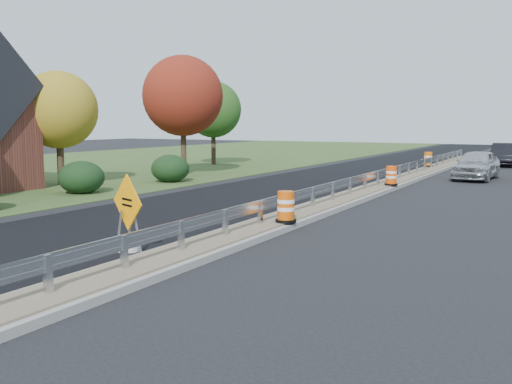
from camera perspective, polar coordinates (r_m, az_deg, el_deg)
The scene contains 16 objects.
ground at distance 20.81m, azimuth 5.68°, elevation -2.08°, with size 140.00×140.00×0.00m, color black.
grass_verge_near at distance 43.29m, azimuth -19.09°, elevation 2.31°, with size 30.00×120.00×0.03m, color #304C20.
milled_overlay at distance 31.64m, azimuth 5.49°, elevation 1.05°, with size 7.20×120.00×0.01m, color black.
median at distance 28.26m, azimuth 12.09°, elevation 0.42°, with size 1.60×55.00×0.23m.
guardrail at distance 29.16m, azimuth 12.69°, elevation 1.82°, with size 0.10×46.15×0.72m.
hedge_mid at distance 27.32m, azimuth -17.07°, elevation 1.42°, with size 2.09×2.09×1.52m, color black.
hedge_north at distance 31.46m, azimuth -8.57°, elevation 2.35°, with size 2.09×2.09×1.52m, color black.
tree_near_yellow at distance 31.13m, azimuth -19.15°, elevation 7.75°, with size 3.96×3.96×5.88m.
tree_near_red at distance 35.80m, azimuth -7.33°, elevation 9.50°, with size 4.95×4.95×7.35m.
tree_near_back at distance 44.06m, azimuth -4.31°, elevation 8.21°, with size 4.29×4.29×6.37m.
caution_sign at distance 14.87m, azimuth -12.65°, elevation -3.90°, with size 1.36×0.60×1.98m.
barrel_median_near at distance 17.44m, azimuth 3.01°, elevation -1.54°, with size 0.65×0.65×0.95m.
barrel_median_mid at distance 28.37m, azimuth 13.37°, elevation 1.56°, with size 0.63×0.63×0.93m.
barrel_median_far at distance 41.05m, azimuth 16.82°, elevation 3.12°, with size 0.68×0.68×0.99m.
car_silver at distance 35.02m, azimuth 21.21°, elevation 2.57°, with size 2.01×5.00×1.70m, color silver.
car_dark_mid at distance 46.79m, azimuth 23.61°, elevation 3.45°, with size 1.80×5.15×1.70m, color black.
Camera 1 is at (8.06, -18.90, 3.28)m, focal length 40.00 mm.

